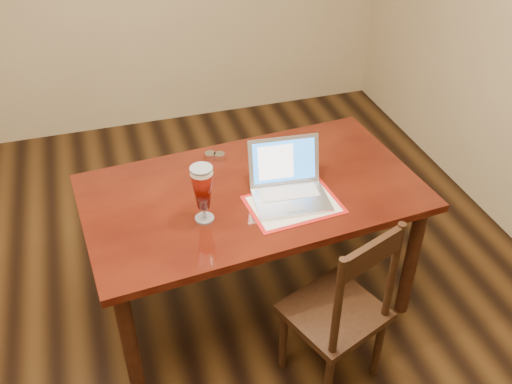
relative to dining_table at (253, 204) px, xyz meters
name	(u,v)px	position (x,y,z in m)	size (l,w,h in m)	color
ground	(187,344)	(-0.44, -0.21, -0.71)	(5.00, 5.00, 0.00)	black
room_shell	(151,29)	(-0.44, -0.21, 1.05)	(4.51, 5.01, 2.71)	tan
dining_table	(253,204)	(0.00, 0.00, 0.00)	(1.77, 1.09, 1.09)	#4A1509
dining_chair	(340,312)	(0.24, -0.61, -0.24)	(0.54, 0.53, 1.00)	black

